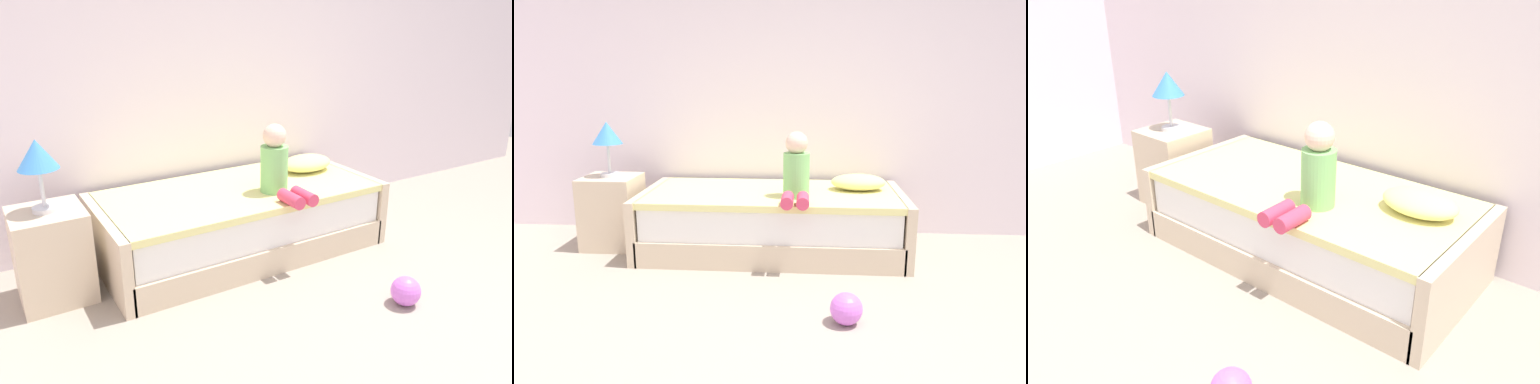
{
  "view_description": "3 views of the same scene",
  "coord_description": "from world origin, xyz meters",
  "views": [
    {
      "loc": [
        -2.32,
        -1.08,
        1.75
      ],
      "look_at": [
        -0.61,
        1.75,
        0.55
      ],
      "focal_mm": 35.02,
      "sensor_mm": 36.0,
      "label": 1
    },
    {
      "loc": [
        -0.34,
        -1.78,
        1.36
      ],
      "look_at": [
        -0.61,
        1.75,
        0.55
      ],
      "focal_mm": 33.65,
      "sensor_mm": 36.0,
      "label": 2
    },
    {
      "loc": [
        1.15,
        -0.36,
        1.79
      ],
      "look_at": [
        -0.61,
        1.75,
        0.55
      ],
      "focal_mm": 35.94,
      "sensor_mm": 36.0,
      "label": 3
    }
  ],
  "objects": [
    {
      "name": "bed",
      "position": [
        -0.61,
        2.0,
        0.25
      ],
      "size": [
        2.11,
        1.0,
        0.5
      ],
      "color": "beige",
      "rests_on": "ground"
    },
    {
      "name": "table_lamp",
      "position": [
        -1.96,
        2.01,
        0.94
      ],
      "size": [
        0.24,
        0.24,
        0.45
      ],
      "color": "silver",
      "rests_on": "nightstand"
    },
    {
      "name": "pillow",
      "position": [
        0.08,
        2.1,
        0.56
      ],
      "size": [
        0.44,
        0.3,
        0.13
      ],
      "primitive_type": "ellipsoid",
      "color": "#F2E58C",
      "rests_on": "bed"
    },
    {
      "name": "child_figure",
      "position": [
        -0.42,
        1.77,
        0.7
      ],
      "size": [
        0.2,
        0.51,
        0.5
      ],
      "color": "#7FC672",
      "rests_on": "bed"
    },
    {
      "name": "nightstand",
      "position": [
        -1.96,
        2.01,
        0.3
      ],
      "size": [
        0.44,
        0.44,
        0.6
      ],
      "primitive_type": "cube",
      "color": "beige",
      "rests_on": "ground"
    },
    {
      "name": "wall_rear",
      "position": [
        0.0,
        2.6,
        1.45
      ],
      "size": [
        7.2,
        0.1,
        2.9
      ],
      "primitive_type": "cube",
      "color": "white",
      "rests_on": "ground"
    },
    {
      "name": "toy_ball",
      "position": [
        -0.1,
        0.78,
        0.09
      ],
      "size": [
        0.19,
        0.19,
        0.19
      ],
      "primitive_type": "sphere",
      "color": "#CC66D8",
      "rests_on": "ground"
    }
  ]
}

